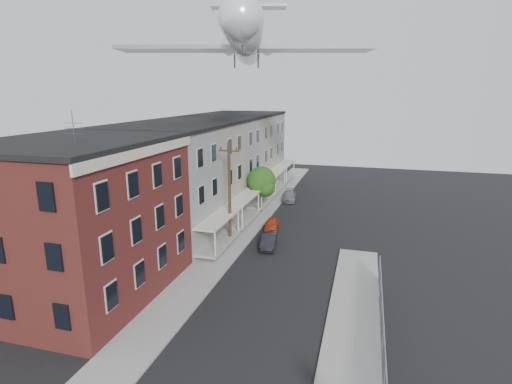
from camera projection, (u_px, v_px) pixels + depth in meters
The scene contains 17 objects.
sidewalk_left at pixel (250, 222), 41.15m from camera, with size 3.00×62.00×0.12m, color gray.
sidewalk_right at pixel (352, 341), 21.46m from camera, with size 3.00×26.00×0.12m, color gray.
curb_left at pixel (264, 223), 40.77m from camera, with size 0.15×62.00×0.14m, color gray.
curb_right at pixel (325, 337), 21.83m from camera, with size 0.15×26.00×0.14m, color gray.
corner_building at pixel (79, 219), 25.74m from camera, with size 10.31×12.30×12.15m.
row_house_a at pixel (154, 187), 34.61m from camera, with size 11.98×7.00×10.30m.
row_house_b at pixel (189, 172), 41.15m from camera, with size 11.98×7.00×10.30m.
row_house_c at pixel (214, 161), 47.69m from camera, with size 11.98×7.00×10.30m.
row_house_d at pixel (233, 153), 54.23m from camera, with size 11.98×7.00×10.30m.
row_house_e at pixel (248, 146), 60.77m from camera, with size 11.98×7.00×10.30m.
chainlink_fence at pixel (383, 341), 19.90m from camera, with size 0.06×18.06×1.90m.
utility_pole at pixel (229, 193), 34.46m from camera, with size 1.80×0.26×9.00m.
street_tree at pixel (262, 182), 43.94m from camera, with size 3.22×3.20×5.20m.
car_near at pixel (272, 224), 38.99m from camera, with size 1.28×3.18×1.08m, color #B33517.
car_mid at pixel (269, 241), 34.56m from camera, with size 1.24×3.55×1.17m, color black.
car_far at pixel (289, 196), 49.62m from camera, with size 1.62×3.98×1.15m, color slate.
airplane at pixel (246, 40), 37.21m from camera, with size 22.66×25.92×7.48m.
Camera 1 is at (5.63, -13.56, 13.06)m, focal length 28.00 mm.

